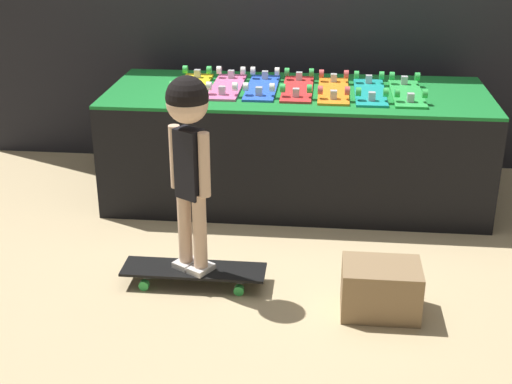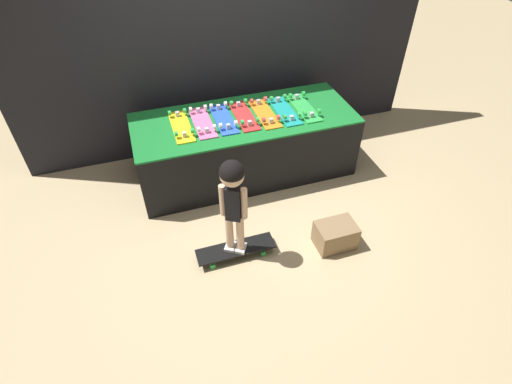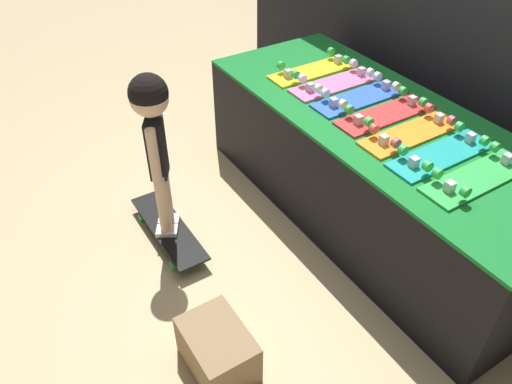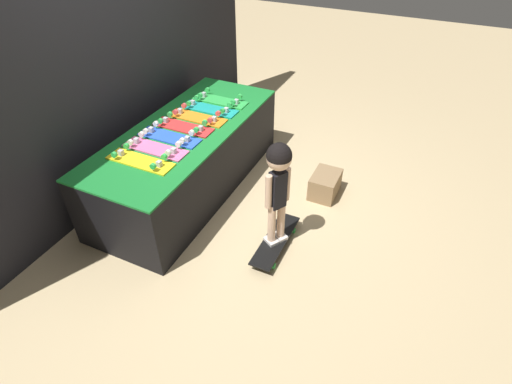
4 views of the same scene
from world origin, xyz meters
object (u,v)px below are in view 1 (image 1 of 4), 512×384
Objects in this scene: skateboard_orange_on_rack at (334,89)px; skateboard_teal_on_rack at (370,91)px; skateboard_pink_on_rack at (227,85)px; skateboard_green_on_rack at (407,92)px; skateboard_blue_on_rack at (262,86)px; skateboard_red_on_rack at (298,87)px; skateboard_on_floor at (194,271)px; storage_box at (381,289)px; child at (189,138)px; skateboard_yellow_on_rack at (192,84)px.

skateboard_orange_on_rack and skateboard_teal_on_rack have the same top height.
skateboard_pink_on_rack and skateboard_green_on_rack have the same top height.
skateboard_blue_on_rack is 1.00× the size of skateboard_red_on_rack.
skateboard_teal_on_rack is 1.00× the size of skateboard_green_on_rack.
storage_box is (0.94, -0.17, 0.05)m from skateboard_on_floor.
child reaches higher than skateboard_orange_on_rack.
skateboard_orange_on_rack is 0.45m from skateboard_green_on_rack.
skateboard_on_floor is (-0.46, -1.21, -0.66)m from skateboard_red_on_rack.
skateboard_orange_on_rack is at bearing 176.42° from skateboard_teal_on_rack.
skateboard_on_floor is at bearing 30.77° from child.
skateboard_green_on_rack is at bearing -2.48° from skateboard_pink_on_rack.
skateboard_on_floor is (-0.69, -1.19, -0.66)m from skateboard_orange_on_rack.
skateboard_teal_on_rack is at bearing -2.81° from skateboard_pink_on_rack.
skateboard_pink_on_rack is 0.67m from skateboard_orange_on_rack.
skateboard_teal_on_rack is 0.84× the size of skateboard_on_floor.
skateboard_yellow_on_rack is at bearing -178.97° from skateboard_blue_on_rack.
skateboard_green_on_rack is at bearing -1.19° from skateboard_teal_on_rack.
skateboard_red_on_rack is 0.84× the size of skateboard_on_floor.
child is 2.71× the size of storage_box.
skateboard_pink_on_rack is at bearing 177.45° from skateboard_orange_on_rack.
skateboard_orange_on_rack is at bearing 177.61° from skateboard_green_on_rack.
skateboard_red_on_rack reaches higher than skateboard_on_floor.
skateboard_orange_on_rack is 0.23m from skateboard_teal_on_rack.
skateboard_on_floor is 1.98× the size of storage_box.
skateboard_on_floor is at bearing -119.96° from skateboard_orange_on_rack.
skateboard_pink_on_rack is at bearing 123.73° from storage_box.
skateboard_green_on_rack is (0.67, -0.04, 0.00)m from skateboard_red_on_rack.
child is (-1.13, -1.17, 0.06)m from skateboard_green_on_rack.
skateboard_blue_on_rack is 1.67× the size of storage_box.
storage_box is at bearing -56.27° from skateboard_pink_on_rack.
storage_box is at bearing -88.83° from skateboard_teal_on_rack.
skateboard_blue_on_rack is at bearing 1.03° from skateboard_yellow_on_rack.
skateboard_yellow_on_rack is 0.45m from skateboard_blue_on_rack.
skateboard_teal_on_rack is (0.67, -0.05, 0.00)m from skateboard_blue_on_rack.
child is at bearing -90.54° from skateboard_pink_on_rack.
skateboard_blue_on_rack is 0.45m from skateboard_orange_on_rack.
skateboard_teal_on_rack is (0.90, -0.04, 0.00)m from skateboard_pink_on_rack.
storage_box is (0.03, -1.34, -0.61)m from skateboard_teal_on_rack.
storage_box is (0.93, -1.39, -0.61)m from skateboard_pink_on_rack.
skateboard_orange_on_rack is at bearing 100.52° from storage_box.
skateboard_yellow_on_rack is at bearing -178.44° from skateboard_pink_on_rack.
skateboard_yellow_on_rack is at bearing 129.81° from storage_box.
skateboard_orange_on_rack is at bearing -5.98° from skateboard_red_on_rack.
skateboard_on_floor is at bearing -100.94° from skateboard_blue_on_rack.
storage_box reaches higher than skateboard_on_floor.
skateboard_blue_on_rack and skateboard_green_on_rack have the same top height.
child reaches higher than skateboard_green_on_rack.
skateboard_orange_on_rack is (0.22, -0.02, 0.00)m from skateboard_red_on_rack.
skateboard_yellow_on_rack is 0.62× the size of child.
skateboard_blue_on_rack is 0.68m from skateboard_teal_on_rack.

